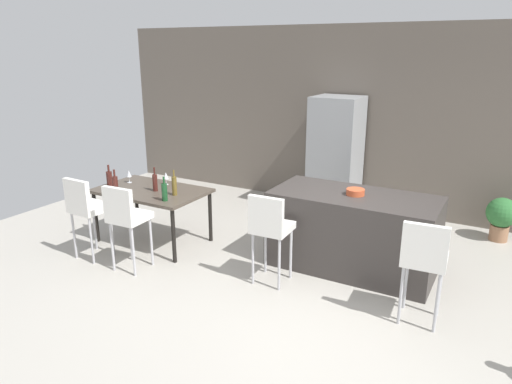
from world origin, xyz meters
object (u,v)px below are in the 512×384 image
at_px(bar_chair_left, 270,225).
at_px(wine_glass_middle, 166,176).
at_px(dining_chair_far, 126,215).
at_px(wine_bottle_inner, 174,185).
at_px(fruit_bowl, 355,192).
at_px(potted_plant, 502,216).
at_px(wine_bottle_end, 155,182).
at_px(wine_glass_right, 129,174).
at_px(dining_table, 152,194).
at_px(wine_bottle_far, 115,184).
at_px(kitchen_island, 353,232).
at_px(dining_chair_near, 86,206).
at_px(wine_bottle_corner, 109,179).
at_px(refrigerator, 335,156).
at_px(bar_chair_middle, 424,256).
at_px(wine_bottle_left, 164,192).

height_order(bar_chair_left, wine_glass_middle, bar_chair_left).
bearing_deg(dining_chair_far, wine_bottle_inner, 82.44).
xyz_separation_m(fruit_bowl, potted_plant, (1.50, 1.81, -0.60)).
bearing_deg(wine_bottle_end, wine_glass_middle, 103.29).
height_order(dining_chair_far, wine_glass_right, dining_chair_far).
relative_size(wine_bottle_end, fruit_bowl, 1.51).
distance_m(dining_chair_far, wine_bottle_end, 0.84).
height_order(bar_chair_left, dining_table, bar_chair_left).
relative_size(wine_bottle_far, wine_glass_right, 1.78).
xyz_separation_m(kitchen_island, dining_chair_near, (-2.94, -1.36, 0.24)).
bearing_deg(potted_plant, dining_chair_near, -144.48).
bearing_deg(wine_bottle_end, dining_table, 165.98).
relative_size(wine_bottle_end, wine_bottle_far, 1.03).
bearing_deg(dining_chair_near, wine_bottle_corner, 111.27).
xyz_separation_m(bar_chair_left, dining_chair_near, (-2.27, -0.53, 0.00)).
height_order(dining_chair_far, wine_bottle_corner, dining_chair_far).
bearing_deg(wine_glass_right, bar_chair_left, -9.08).
relative_size(wine_glass_right, refrigerator, 0.09).
relative_size(kitchen_island, wine_glass_right, 10.95).
height_order(wine_glass_right, refrigerator, refrigerator).
bearing_deg(refrigerator, dining_chair_far, -113.25).
bearing_deg(wine_glass_right, bar_chair_middle, -5.48).
bearing_deg(dining_table, wine_bottle_left, -30.92).
bearing_deg(wine_bottle_corner, dining_chair_near, -68.73).
distance_m(bar_chair_middle, wine_bottle_inner, 3.13).
bearing_deg(bar_chair_middle, wine_glass_right, 174.52).
bearing_deg(bar_chair_middle, wine_bottle_left, 179.98).
xyz_separation_m(bar_chair_left, refrigerator, (-0.24, 2.65, 0.22)).
distance_m(bar_chair_middle, wine_glass_middle, 3.58).
relative_size(wine_bottle_inner, refrigerator, 0.18).
bearing_deg(potted_plant, dining_chair_far, -140.03).
height_order(dining_chair_near, wine_glass_middle, dining_chair_near).
distance_m(dining_table, wine_glass_right, 0.53).
distance_m(wine_bottle_inner, wine_glass_right, 0.93).
xyz_separation_m(wine_bottle_end, wine_glass_middle, (-0.07, 0.30, 0.01)).
xyz_separation_m(kitchen_island, bar_chair_left, (-0.67, -0.83, 0.24)).
bearing_deg(fruit_bowl, dining_table, -168.19).
relative_size(kitchen_island, bar_chair_left, 1.81).
bearing_deg(dining_table, wine_bottle_end, -14.02).
distance_m(kitchen_island, wine_bottle_left, 2.32).
xyz_separation_m(wine_bottle_end, wine_bottle_inner, (0.34, -0.02, 0.01)).
bearing_deg(refrigerator, wine_bottle_far, -126.39).
height_order(dining_table, wine_bottle_inner, wine_bottle_inner).
height_order(bar_chair_middle, fruit_bowl, bar_chair_middle).
height_order(wine_bottle_inner, wine_bottle_corner, wine_bottle_inner).
relative_size(kitchen_island, wine_bottle_inner, 5.78).
xyz_separation_m(bar_chair_left, wine_bottle_corner, (-2.52, 0.11, 0.15)).
height_order(bar_chair_left, dining_chair_far, same).
bearing_deg(fruit_bowl, dining_chair_far, -149.23).
bearing_deg(wine_bottle_corner, wine_bottle_inner, 7.31).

